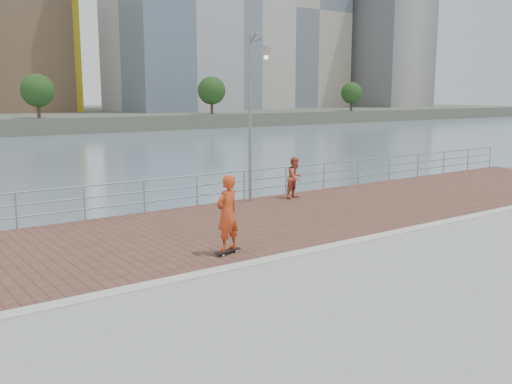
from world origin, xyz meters
TOP-DOWN VIEW (x-y plane):
  - water at (0.00, 0.00)m, footprint 400.00×400.00m
  - seawall at (0.00, -5.00)m, footprint 40.00×24.00m
  - brick_lane at (0.00, 3.60)m, footprint 40.00×6.80m
  - curb at (0.00, 0.00)m, footprint 40.00×0.40m
  - guardrail at (0.00, 7.00)m, footprint 39.06×0.06m
  - street_lamp at (3.01, 6.07)m, footprint 0.42×1.24m
  - skateboard at (-1.56, 1.07)m, footprint 0.79×0.38m
  - skateboarder at (-1.56, 1.07)m, footprint 0.79×0.62m
  - bystander at (4.80, 6.03)m, footprint 0.90×0.78m

SIDE VIEW (x-z plane):
  - water at x=0.00m, z-range -2.00..-2.00m
  - seawall at x=0.00m, z-range -2.00..0.00m
  - brick_lane at x=0.00m, z-range 0.00..0.02m
  - curb at x=0.00m, z-range 0.00..0.06m
  - skateboard at x=-1.56m, z-range 0.04..0.13m
  - guardrail at x=0.00m, z-range 0.13..1.25m
  - bystander at x=4.80m, z-range 0.02..1.61m
  - skateboarder at x=-1.56m, z-range 0.10..2.01m
  - street_lamp at x=3.01m, z-range 1.23..7.05m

